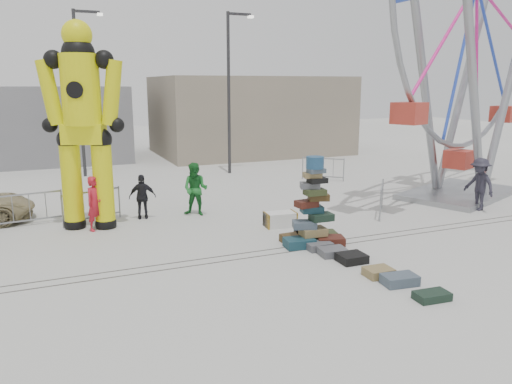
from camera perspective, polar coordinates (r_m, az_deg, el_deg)
name	(u,v)px	position (r m, az deg, el deg)	size (l,w,h in m)	color
ground	(291,260)	(13.26, 4.06, -7.78)	(90.00, 90.00, 0.00)	#9E9E99
track_line_near	(281,253)	(13.77, 2.92, -6.99)	(40.00, 0.04, 0.01)	#47443F
track_line_far	(275,249)	(14.11, 2.21, -6.50)	(40.00, 0.04, 0.01)	#47443F
building_right	(250,115)	(33.64, -0.72, 8.77)	(12.00, 8.00, 5.00)	gray
building_left	(39,123)	(33.17, -23.59, 7.19)	(10.00, 8.00, 4.40)	gray
lamp_post_right	(230,85)	(25.64, -2.94, 12.10)	(1.41, 0.25, 8.00)	#2D2D30
lamp_post_left	(81,85)	(26.15, -19.40, 11.45)	(1.41, 0.25, 8.00)	#2D2D30
suitcase_tower	(313,220)	(14.41, 6.49, -3.21)	(1.87, 1.58, 2.56)	#193E4B
crash_test_dummy	(83,119)	(16.39, -19.17, 7.91)	(2.59, 1.36, 6.62)	black
ferris_wheel	(474,13)	(22.04, 23.68, 18.27)	(11.80, 4.92, 14.67)	gray
steamer_trunk	(280,219)	(16.22, 2.78, -3.14)	(1.00, 0.58, 0.47)	silver
row_case_0	(316,240)	(14.66, 6.86, -5.43)	(0.78, 0.46, 0.21)	#323C1E
row_case_1	(333,252)	(13.71, 8.76, -6.77)	(0.72, 0.57, 0.20)	#58595F
row_case_2	(352,258)	(13.30, 10.89, -7.41)	(0.71, 0.60, 0.22)	black
row_case_3	(379,272)	(12.49, 13.83, -8.89)	(0.66, 0.52, 0.21)	olive
row_case_4	(400,280)	(12.13, 16.10, -9.61)	(0.80, 0.51, 0.24)	#465564
row_case_5	(432,296)	(11.54, 19.46, -11.14)	(0.75, 0.44, 0.18)	#192D21
barricade_dummy_b	(30,209)	(17.85, -24.45, -1.77)	(2.00, 0.10, 1.10)	gray
barricade_dummy_c	(92,206)	(17.47, -18.24, -1.57)	(2.00, 0.10, 1.10)	gray
barricade_wheel_front	(381,199)	(18.17, 14.14, -0.80)	(2.00, 0.10, 1.10)	gray
barricade_wheel_back	(323,169)	(24.18, 7.65, 2.64)	(2.00, 0.10, 1.10)	gray
pedestrian_red	(95,203)	(16.44, -17.92, -1.26)	(0.63, 0.41, 1.73)	#B01927
pedestrian_green	(196,189)	(17.58, -6.93, 0.32)	(0.91, 0.71, 1.86)	#1A6826
pedestrian_black	(143,197)	(17.42, -12.84, -0.55)	(0.90, 0.38, 1.54)	black
pedestrian_grey	(479,184)	(19.91, 24.16, 0.82)	(1.24, 0.71, 1.92)	#24232E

